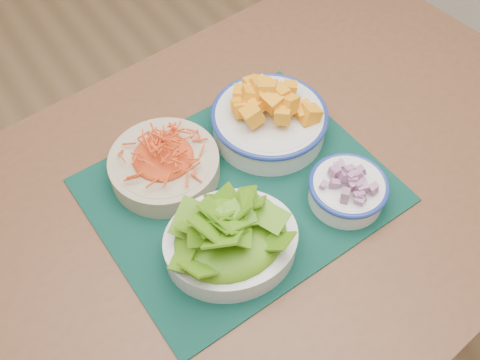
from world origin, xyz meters
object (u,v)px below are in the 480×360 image
Objects in this scene: lettuce_bowl at (231,236)px; onion_bowl at (348,187)px; carrot_bowl at (164,162)px; table at (274,198)px; squash_bowl at (270,115)px; placemat at (240,190)px.

lettuce_bowl reaches higher than onion_bowl.
carrot_bowl is at bearing 136.21° from onion_bowl.
squash_bowl is at bearing 58.42° from table.
onion_bowl reaches higher than table.
onion_bowl is at bearing -83.99° from squash_bowl.
table is 5.14× the size of carrot_bowl.
carrot_bowl is (-0.10, 0.11, 0.04)m from placemat.
squash_bowl reaches higher than carrot_bowl.
onion_bowl is (0.25, -0.24, 0.00)m from carrot_bowl.
squash_bowl is (0.05, 0.09, 0.14)m from table.
squash_bowl is at bearing 96.01° from onion_bowl.
carrot_bowl is 0.35m from onion_bowl.
onion_bowl is at bearing -43.79° from carrot_bowl.
carrot_bowl is at bearing 142.33° from table.
placemat is at bearing -48.63° from carrot_bowl.
onion_bowl reaches higher than placemat.
placemat is 2.10× the size of squash_bowl.
squash_bowl reaches higher than lettuce_bowl.
placemat is at bearing 171.57° from table.
squash_bowl is 0.90× the size of lettuce_bowl.
squash_bowl reaches higher than table.
carrot_bowl is 1.54× the size of onion_bowl.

